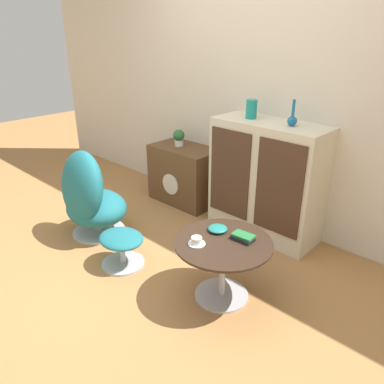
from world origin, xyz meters
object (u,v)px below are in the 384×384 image
(coffee_table, at_px, (223,258))
(vase_inner_left, at_px, (292,119))
(vase_leftmost, at_px, (251,109))
(teacup, at_px, (197,241))
(tv_console, at_px, (185,175))
(book_stack, at_px, (243,237))
(ottoman, at_px, (122,243))
(bowl, at_px, (218,229))
(egg_chair, at_px, (89,198))
(sideboard, at_px, (266,180))
(potted_plant, at_px, (179,137))

(coffee_table, relative_size, vase_inner_left, 3.18)
(vase_leftmost, distance_m, teacup, 1.39)
(tv_console, bearing_deg, book_stack, -31.94)
(ottoman, distance_m, vase_inner_left, 1.70)
(vase_leftmost, height_order, teacup, vase_leftmost)
(tv_console, height_order, bowl, tv_console)
(ottoman, bearing_deg, book_stack, 21.00)
(coffee_table, xyz_separation_m, vase_leftmost, (-0.53, 1.01, 0.81))
(ottoman, distance_m, bowl, 0.83)
(book_stack, bearing_deg, coffee_table, -125.87)
(tv_console, xyz_separation_m, ottoman, (0.50, -1.24, -0.11))
(teacup, xyz_separation_m, bowl, (-0.01, 0.23, -0.00))
(egg_chair, distance_m, coffee_table, 1.45)
(coffee_table, relative_size, vase_leftmost, 4.09)
(sideboard, bearing_deg, teacup, -79.87)
(potted_plant, bearing_deg, bowl, -35.03)
(sideboard, distance_m, vase_inner_left, 0.61)
(sideboard, bearing_deg, vase_leftmost, 178.94)
(ottoman, relative_size, coffee_table, 0.57)
(vase_leftmost, bearing_deg, book_stack, -55.84)
(sideboard, xyz_separation_m, coffee_table, (0.32, -1.00, -0.20))
(potted_plant, height_order, bowl, potted_plant)
(egg_chair, height_order, vase_leftmost, vase_leftmost)
(vase_leftmost, xyz_separation_m, bowl, (0.40, -0.92, -0.66))
(potted_plant, relative_size, teacup, 1.49)
(sideboard, xyz_separation_m, book_stack, (0.40, -0.89, -0.05))
(tv_console, bearing_deg, vase_leftmost, 0.63)
(sideboard, xyz_separation_m, vase_inner_left, (0.19, 0.00, 0.58))
(book_stack, bearing_deg, egg_chair, -170.79)
(sideboard, distance_m, ottoman, 1.39)
(coffee_table, height_order, potted_plant, potted_plant)
(ottoman, relative_size, vase_leftmost, 2.35)
(egg_chair, bearing_deg, tv_console, 84.85)
(potted_plant, bearing_deg, sideboard, 0.23)
(sideboard, bearing_deg, ottoman, -112.73)
(tv_console, bearing_deg, vase_inner_left, 0.42)
(vase_inner_left, bearing_deg, coffee_table, -82.91)
(sideboard, height_order, egg_chair, sideboard)
(potted_plant, bearing_deg, egg_chair, -90.91)
(egg_chair, bearing_deg, vase_inner_left, 40.92)
(coffee_table, relative_size, teacup, 5.68)
(coffee_table, bearing_deg, potted_plant, 144.98)
(egg_chair, xyz_separation_m, ottoman, (0.60, -0.11, -0.18))
(vase_inner_left, distance_m, potted_plant, 1.36)
(vase_leftmost, height_order, bowl, vase_leftmost)
(sideboard, distance_m, teacup, 1.17)
(tv_console, height_order, egg_chair, egg_chair)
(coffee_table, distance_m, book_stack, 0.21)
(vase_leftmost, distance_m, potted_plant, 0.99)
(egg_chair, relative_size, vase_leftmost, 5.10)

